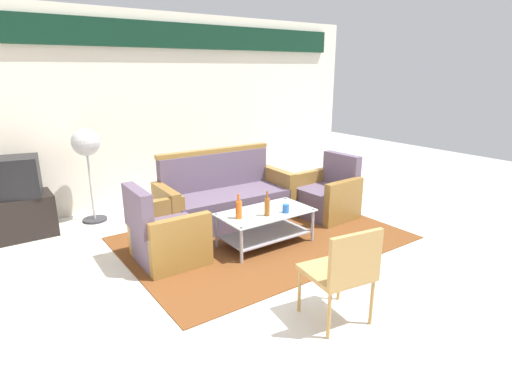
{
  "coord_description": "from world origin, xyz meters",
  "views": [
    {
      "loc": [
        -2.9,
        -3.0,
        2.01
      ],
      "look_at": [
        -0.3,
        0.67,
        0.65
      ],
      "focal_mm": 28.86,
      "sensor_mm": 36.0,
      "label": 1
    }
  ],
  "objects_px": {
    "armchair_left": "(166,236)",
    "pedestal_fan": "(86,148)",
    "armchair_right": "(327,196)",
    "tv_stand": "(18,217)",
    "bottle_brown": "(267,206)",
    "television": "(11,177)",
    "coffee_table": "(265,223)",
    "cup": "(286,208)",
    "wicker_chair": "(344,268)",
    "bottle_orange": "(239,209)",
    "couch": "(225,200)"
  },
  "relations": [
    {
      "from": "coffee_table",
      "to": "bottle_brown",
      "type": "height_order",
      "value": "bottle_brown"
    },
    {
      "from": "armchair_right",
      "to": "pedestal_fan",
      "type": "distance_m",
      "value": 3.3
    },
    {
      "from": "armchair_left",
      "to": "coffee_table",
      "type": "relative_size",
      "value": 0.77
    },
    {
      "from": "coffee_table",
      "to": "tv_stand",
      "type": "bearing_deg",
      "value": 140.22
    },
    {
      "from": "pedestal_fan",
      "to": "television",
      "type": "bearing_deg",
      "value": -176.97
    },
    {
      "from": "bottle_brown",
      "to": "television",
      "type": "height_order",
      "value": "television"
    },
    {
      "from": "pedestal_fan",
      "to": "armchair_left",
      "type": "bearing_deg",
      "value": -79.9
    },
    {
      "from": "couch",
      "to": "armchair_right",
      "type": "bearing_deg",
      "value": 156.97
    },
    {
      "from": "armchair_left",
      "to": "coffee_table",
      "type": "xyz_separation_m",
      "value": [
        1.13,
        -0.27,
        -0.02
      ]
    },
    {
      "from": "couch",
      "to": "tv_stand",
      "type": "bearing_deg",
      "value": -21.6
    },
    {
      "from": "tv_stand",
      "to": "wicker_chair",
      "type": "relative_size",
      "value": 0.95
    },
    {
      "from": "couch",
      "to": "coffee_table",
      "type": "bearing_deg",
      "value": 92.5
    },
    {
      "from": "armchair_left",
      "to": "cup",
      "type": "relative_size",
      "value": 8.5
    },
    {
      "from": "cup",
      "to": "tv_stand",
      "type": "bearing_deg",
      "value": 139.99
    },
    {
      "from": "armchair_left",
      "to": "pedestal_fan",
      "type": "bearing_deg",
      "value": -168.54
    },
    {
      "from": "armchair_right",
      "to": "tv_stand",
      "type": "bearing_deg",
      "value": 63.21
    },
    {
      "from": "bottle_orange",
      "to": "cup",
      "type": "bearing_deg",
      "value": -15.59
    },
    {
      "from": "armchair_right",
      "to": "wicker_chair",
      "type": "distance_m",
      "value": 2.59
    },
    {
      "from": "couch",
      "to": "cup",
      "type": "height_order",
      "value": "couch"
    },
    {
      "from": "coffee_table",
      "to": "wicker_chair",
      "type": "xyz_separation_m",
      "value": [
        -0.44,
        -1.62,
        0.22
      ]
    },
    {
      "from": "bottle_brown",
      "to": "bottle_orange",
      "type": "xyz_separation_m",
      "value": [
        -0.31,
        0.11,
        -0.0
      ]
    },
    {
      "from": "armchair_left",
      "to": "bottle_brown",
      "type": "xyz_separation_m",
      "value": [
        1.06,
        -0.39,
        0.23
      ]
    },
    {
      "from": "pedestal_fan",
      "to": "wicker_chair",
      "type": "height_order",
      "value": "pedestal_fan"
    },
    {
      "from": "couch",
      "to": "bottle_orange",
      "type": "xyz_separation_m",
      "value": [
        -0.37,
        -0.91,
        0.2
      ]
    },
    {
      "from": "armchair_left",
      "to": "armchair_right",
      "type": "xyz_separation_m",
      "value": [
        2.42,
        0.02,
        0.0
      ]
    },
    {
      "from": "television",
      "to": "pedestal_fan",
      "type": "bearing_deg",
      "value": -165.59
    },
    {
      "from": "pedestal_fan",
      "to": "wicker_chair",
      "type": "distance_m",
      "value": 3.79
    },
    {
      "from": "tv_stand",
      "to": "coffee_table",
      "type": "bearing_deg",
      "value": -39.78
    },
    {
      "from": "tv_stand",
      "to": "pedestal_fan",
      "type": "height_order",
      "value": "pedestal_fan"
    },
    {
      "from": "coffee_table",
      "to": "wicker_chair",
      "type": "bearing_deg",
      "value": -105.19
    },
    {
      "from": "bottle_brown",
      "to": "pedestal_fan",
      "type": "distance_m",
      "value": 2.56
    },
    {
      "from": "cup",
      "to": "tv_stand",
      "type": "xyz_separation_m",
      "value": [
        -2.5,
        2.1,
        -0.2
      ]
    },
    {
      "from": "armchair_left",
      "to": "pedestal_fan",
      "type": "distance_m",
      "value": 1.89
    },
    {
      "from": "pedestal_fan",
      "to": "bottle_brown",
      "type": "bearing_deg",
      "value": -57.01
    },
    {
      "from": "couch",
      "to": "pedestal_fan",
      "type": "relative_size",
      "value": 1.44
    },
    {
      "from": "armchair_right",
      "to": "cup",
      "type": "bearing_deg",
      "value": 109.68
    },
    {
      "from": "television",
      "to": "pedestal_fan",
      "type": "height_order",
      "value": "pedestal_fan"
    },
    {
      "from": "couch",
      "to": "bottle_orange",
      "type": "height_order",
      "value": "couch"
    },
    {
      "from": "coffee_table",
      "to": "wicker_chair",
      "type": "distance_m",
      "value": 1.7
    },
    {
      "from": "bottle_orange",
      "to": "wicker_chair",
      "type": "bearing_deg",
      "value": -92.34
    },
    {
      "from": "armchair_right",
      "to": "television",
      "type": "distance_m",
      "value": 4.01
    },
    {
      "from": "armchair_right",
      "to": "pedestal_fan",
      "type": "height_order",
      "value": "pedestal_fan"
    },
    {
      "from": "armchair_left",
      "to": "bottle_brown",
      "type": "bearing_deg",
      "value": 71.25
    },
    {
      "from": "wicker_chair",
      "to": "armchair_left",
      "type": "bearing_deg",
      "value": 118.81
    },
    {
      "from": "pedestal_fan",
      "to": "wicker_chair",
      "type": "relative_size",
      "value": 1.51
    },
    {
      "from": "armchair_right",
      "to": "television",
      "type": "height_order",
      "value": "television"
    },
    {
      "from": "pedestal_fan",
      "to": "cup",
      "type": "bearing_deg",
      "value": -53.25
    },
    {
      "from": "bottle_orange",
      "to": "pedestal_fan",
      "type": "bearing_deg",
      "value": 117.96
    },
    {
      "from": "armchair_left",
      "to": "bottle_brown",
      "type": "distance_m",
      "value": 1.16
    },
    {
      "from": "couch",
      "to": "coffee_table",
      "type": "relative_size",
      "value": 1.66
    }
  ]
}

